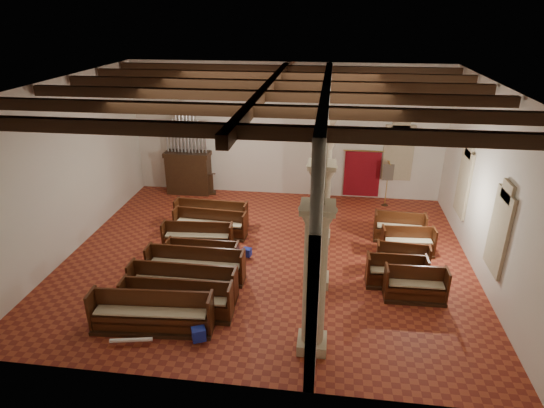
{
  "coord_description": "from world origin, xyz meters",
  "views": [
    {
      "loc": [
        2.0,
        -13.87,
        8.15
      ],
      "look_at": [
        0.1,
        0.5,
        1.82
      ],
      "focal_mm": 30.0,
      "sensor_mm": 36.0,
      "label": 1
    }
  ],
  "objects_px": {
    "processional_banner": "(386,190)",
    "nave_pew_0": "(152,318)",
    "pipe_organ": "(188,165)",
    "lectern": "(211,185)",
    "aisle_pew_0": "(415,289)"
  },
  "relations": [
    {
      "from": "aisle_pew_0",
      "to": "pipe_organ",
      "type": "bearing_deg",
      "value": 140.13
    },
    {
      "from": "processional_banner",
      "to": "pipe_organ",
      "type": "bearing_deg",
      "value": 172.01
    },
    {
      "from": "processional_banner",
      "to": "aisle_pew_0",
      "type": "xyz_separation_m",
      "value": [
        0.2,
        -7.1,
        -0.39
      ]
    },
    {
      "from": "lectern",
      "to": "processional_banner",
      "type": "height_order",
      "value": "processional_banner"
    },
    {
      "from": "pipe_organ",
      "to": "lectern",
      "type": "distance_m",
      "value": 1.4
    },
    {
      "from": "processional_banner",
      "to": "nave_pew_0",
      "type": "height_order",
      "value": "processional_banner"
    },
    {
      "from": "pipe_organ",
      "to": "lectern",
      "type": "xyz_separation_m",
      "value": [
        1.05,
        -0.01,
        -0.92
      ]
    },
    {
      "from": "lectern",
      "to": "aisle_pew_0",
      "type": "xyz_separation_m",
      "value": [
        8.2,
        -7.43,
        -0.09
      ]
    },
    {
      "from": "lectern",
      "to": "processional_banner",
      "type": "relative_size",
      "value": 0.53
    },
    {
      "from": "nave_pew_0",
      "to": "aisle_pew_0",
      "type": "xyz_separation_m",
      "value": [
        7.3,
        2.39,
        -0.02
      ]
    },
    {
      "from": "pipe_organ",
      "to": "nave_pew_0",
      "type": "relative_size",
      "value": 1.31
    },
    {
      "from": "nave_pew_0",
      "to": "processional_banner",
      "type": "bearing_deg",
      "value": 49.21
    },
    {
      "from": "nave_pew_0",
      "to": "lectern",
      "type": "bearing_deg",
      "value": 91.25
    },
    {
      "from": "pipe_organ",
      "to": "lectern",
      "type": "bearing_deg",
      "value": -0.54
    },
    {
      "from": "pipe_organ",
      "to": "lectern",
      "type": "relative_size",
      "value": 4.02
    }
  ]
}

